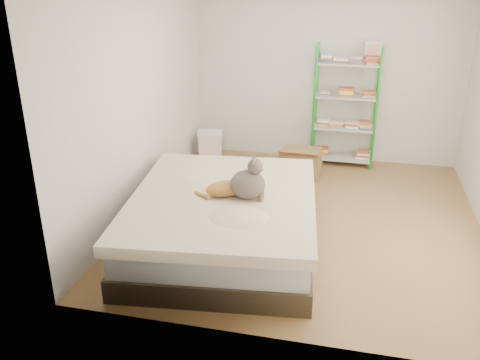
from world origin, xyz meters
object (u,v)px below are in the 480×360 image
(white_bin, at_px, (210,145))
(grey_cat, at_px, (248,178))
(cardboard_box, at_px, (301,162))
(shelf_unit, at_px, (346,106))
(orange_cat, at_px, (226,187))
(bed, at_px, (224,221))

(white_bin, bearing_deg, grey_cat, -66.05)
(white_bin, bearing_deg, cardboard_box, -15.09)
(shelf_unit, xyz_separation_m, cardboard_box, (-0.53, -0.58, -0.68))
(shelf_unit, relative_size, cardboard_box, 3.18)
(shelf_unit, height_order, cardboard_box, shelf_unit)
(orange_cat, height_order, white_bin, orange_cat)
(grey_cat, height_order, shelf_unit, shelf_unit)
(orange_cat, bearing_deg, bed, 140.77)
(cardboard_box, bearing_deg, orange_cat, -100.66)
(bed, xyz_separation_m, orange_cat, (0.03, -0.00, 0.38))
(bed, height_order, grey_cat, grey_cat)
(orange_cat, bearing_deg, grey_cat, -33.64)
(orange_cat, xyz_separation_m, white_bin, (-0.89, 2.49, -0.46))
(grey_cat, distance_m, shelf_unit, 2.83)
(cardboard_box, distance_m, white_bin, 1.45)
(orange_cat, relative_size, cardboard_box, 0.86)
(cardboard_box, bearing_deg, white_bin, 167.79)
(bed, height_order, cardboard_box, bed)
(grey_cat, xyz_separation_m, shelf_unit, (0.81, 2.71, 0.09))
(shelf_unit, height_order, white_bin, shelf_unit)
(grey_cat, distance_m, cardboard_box, 2.23)
(orange_cat, bearing_deg, shelf_unit, 39.35)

